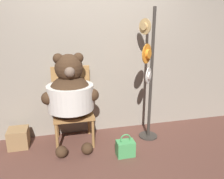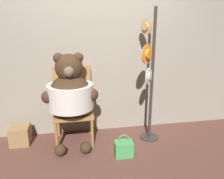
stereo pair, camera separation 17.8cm
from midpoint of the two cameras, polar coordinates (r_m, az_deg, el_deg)
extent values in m
plane|color=brown|center=(3.02, -3.22, -16.77)|extent=(14.00, 14.00, 0.00)
cube|color=gray|center=(3.32, -6.17, 11.69)|extent=(8.00, 0.10, 2.75)
cylinder|color=#9E703D|center=(3.08, -15.84, -12.14)|extent=(0.04, 0.04, 0.42)
cylinder|color=#9E703D|center=(3.09, -6.65, -11.49)|extent=(0.04, 0.04, 0.42)
cylinder|color=#9E703D|center=(3.45, -15.65, -8.86)|extent=(0.04, 0.04, 0.42)
cylinder|color=#9E703D|center=(3.46, -7.53, -8.29)|extent=(0.04, 0.04, 0.42)
cube|color=#9E703D|center=(3.16, -11.66, -6.35)|extent=(0.55, 0.48, 0.05)
cube|color=#9E703D|center=(3.26, -12.17, 0.58)|extent=(0.55, 0.04, 0.62)
sphere|color=#3D2819|center=(3.00, -12.45, -1.94)|extent=(0.61, 0.61, 0.61)
cylinder|color=silver|center=(3.00, -12.45, -1.94)|extent=(0.62, 0.62, 0.33)
sphere|color=#3D2819|center=(2.90, -12.94, 5.47)|extent=(0.36, 0.36, 0.36)
sphere|color=#3D2819|center=(2.88, -15.66, 7.78)|extent=(0.13, 0.13, 0.13)
sphere|color=#3D2819|center=(2.88, -10.55, 8.12)|extent=(0.13, 0.13, 0.13)
sphere|color=brown|center=(2.75, -12.85, 4.49)|extent=(0.13, 0.13, 0.13)
sphere|color=#3D2819|center=(2.93, -18.09, -2.21)|extent=(0.17, 0.17, 0.17)
sphere|color=#3D2819|center=(2.93, -6.82, -1.45)|extent=(0.17, 0.17, 0.17)
sphere|color=#3D2819|center=(3.03, -14.78, -15.48)|extent=(0.16, 0.16, 0.16)
sphere|color=#3D2819|center=(3.03, -8.25, -15.02)|extent=(0.16, 0.16, 0.16)
cylinder|color=#332D28|center=(3.47, 7.91, -11.89)|extent=(0.28, 0.28, 0.02)
cylinder|color=#332D28|center=(3.14, 8.59, 3.24)|extent=(0.04, 0.04, 1.88)
cylinder|color=silver|center=(2.99, 7.82, 3.61)|extent=(0.15, 0.18, 0.23)
cylinder|color=silver|center=(2.99, 7.82, 3.61)|extent=(0.11, 0.12, 0.11)
cylinder|color=orange|center=(2.92, 7.34, 9.24)|extent=(0.20, 0.18, 0.26)
cylinder|color=orange|center=(2.92, 7.34, 9.24)|extent=(0.14, 0.14, 0.12)
cylinder|color=tan|center=(3.16, 6.95, 16.03)|extent=(0.10, 0.20, 0.22)
cylinder|color=tan|center=(3.16, 6.95, 16.03)|extent=(0.10, 0.12, 0.11)
cube|color=#479E56|center=(2.96, 1.74, -15.16)|extent=(0.23, 0.16, 0.21)
torus|color=#479E56|center=(2.89, 1.77, -12.88)|extent=(0.14, 0.02, 0.14)
cube|color=#937047|center=(3.43, -24.63, -11.43)|extent=(0.27, 0.27, 0.27)
camera|label=1|loc=(0.09, -91.69, -0.51)|focal=35.00mm
camera|label=2|loc=(0.09, 88.31, 0.51)|focal=35.00mm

